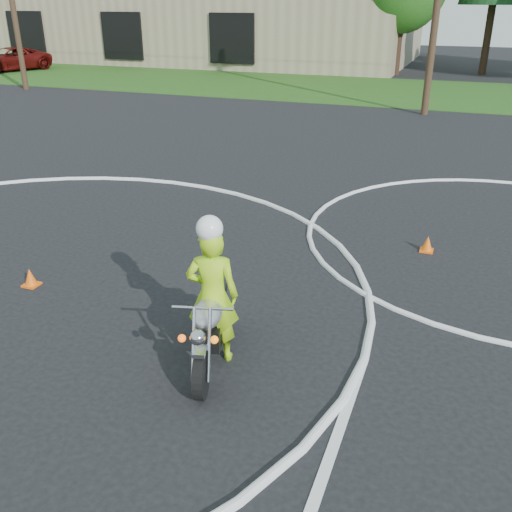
% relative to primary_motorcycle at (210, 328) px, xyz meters
% --- Properties ---
extents(grass_strip, '(120.00, 10.00, 0.02)m').
position_rel_primary_motorcycle_xyz_m(grass_strip, '(-4.17, 24.76, -0.51)').
color(grass_strip, '#1E4714').
rests_on(grass_strip, ground).
extents(course_markings, '(19.05, 19.05, 0.12)m').
position_rel_primary_motorcycle_xyz_m(course_markings, '(-2.00, 2.11, -0.51)').
color(course_markings, silver).
rests_on(course_markings, ground).
extents(primary_motorcycle, '(0.80, 1.98, 1.07)m').
position_rel_primary_motorcycle_xyz_m(primary_motorcycle, '(0.00, 0.00, 0.00)').
color(primary_motorcycle, black).
rests_on(primary_motorcycle, ground).
extents(rider_primary_grp, '(0.75, 0.59, 1.98)m').
position_rel_primary_motorcycle_xyz_m(rider_primary_grp, '(-0.01, 0.13, 0.44)').
color(rider_primary_grp, '#9ED716').
rests_on(rider_primary_grp, ground).
extents(pickup_grp, '(4.06, 5.67, 1.44)m').
position_rel_primary_motorcycle_xyz_m(pickup_grp, '(-25.83, 25.04, 0.20)').
color(pickup_grp, '#4D0A08').
rests_on(pickup_grp, ground).
extents(traffic_cones, '(21.72, 14.86, 0.30)m').
position_rel_primary_motorcycle_xyz_m(traffic_cones, '(0.07, 1.50, -0.38)').
color(traffic_cones, '#FF610D').
rests_on(traffic_cones, ground).
extents(warehouse, '(41.00, 17.00, 8.30)m').
position_rel_primary_motorcycle_xyz_m(warehouse, '(-22.17, 37.75, 3.64)').
color(warehouse, tan).
rests_on(warehouse, ground).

